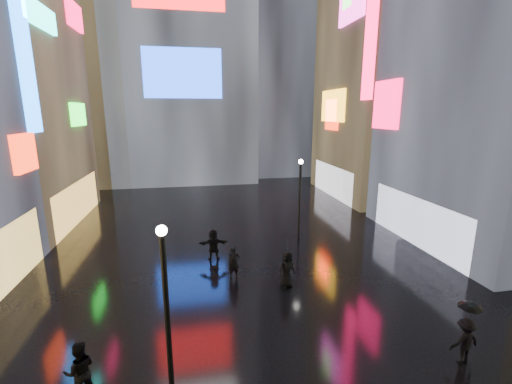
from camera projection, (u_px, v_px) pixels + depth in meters
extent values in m
plane|color=black|center=(233.00, 239.00, 22.39)|extent=(140.00, 140.00, 0.00)
cube|color=red|center=(24.00, 153.00, 17.43)|extent=(0.25, 2.24, 1.94)
cube|color=blue|center=(25.00, 55.00, 17.91)|extent=(0.25, 1.40, 8.00)
cube|color=#FFC659|center=(77.00, 202.00, 25.78)|extent=(0.20, 10.00, 3.00)
cube|color=#17D721|center=(78.00, 114.00, 26.10)|extent=(0.25, 3.00, 1.71)
cube|color=#17E3D2|center=(38.00, 15.00, 19.81)|extent=(0.25, 4.84, 1.37)
cube|color=#EF0B40|center=(74.00, 16.00, 26.21)|extent=(0.25, 3.32, 1.94)
cube|color=white|center=(417.00, 221.00, 21.18)|extent=(0.20, 9.00, 3.00)
cube|color=#EF0B40|center=(386.00, 105.00, 23.46)|extent=(0.25, 2.99, 3.26)
cube|color=#EF0B40|center=(371.00, 29.00, 24.97)|extent=(0.25, 1.40, 10.00)
cube|color=black|center=(390.00, 47.00, 31.64)|extent=(10.00, 12.00, 28.00)
cube|color=white|center=(333.00, 181.00, 33.62)|extent=(0.20, 9.00, 3.00)
cube|color=orange|center=(333.00, 106.00, 32.24)|extent=(0.25, 4.92, 2.91)
cube|color=red|center=(332.00, 115.00, 32.54)|extent=(0.25, 2.63, 2.87)
cube|color=#194CFF|center=(183.00, 73.00, 35.27)|extent=(8.00, 0.20, 5.00)
cube|color=black|center=(275.00, 43.00, 45.00)|extent=(12.00, 12.00, 34.00)
cube|color=black|center=(82.00, 67.00, 37.93)|extent=(10.00, 10.00, 26.00)
cylinder|color=black|center=(167.00, 316.00, 9.61)|extent=(0.16, 0.16, 5.00)
sphere|color=white|center=(161.00, 231.00, 9.03)|extent=(0.30, 0.30, 0.30)
cylinder|color=black|center=(300.00, 201.00, 22.06)|extent=(0.16, 0.16, 5.00)
sphere|color=white|center=(301.00, 162.00, 21.48)|extent=(0.30, 0.30, 0.30)
imported|color=black|center=(80.00, 371.00, 9.76)|extent=(1.03, 0.90, 1.80)
imported|color=black|center=(465.00, 341.00, 11.20)|extent=(1.05, 0.63, 1.58)
imported|color=black|center=(287.00, 269.00, 16.11)|extent=(1.03, 0.86, 1.79)
imported|color=black|center=(214.00, 245.00, 19.03)|extent=(1.65, 0.55, 1.77)
imported|color=black|center=(234.00, 263.00, 16.93)|extent=(0.67, 0.52, 1.65)
imported|color=black|center=(470.00, 311.00, 10.94)|extent=(1.01, 1.01, 0.64)
imported|color=black|center=(287.00, 242.00, 15.80)|extent=(1.03, 1.02, 0.86)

